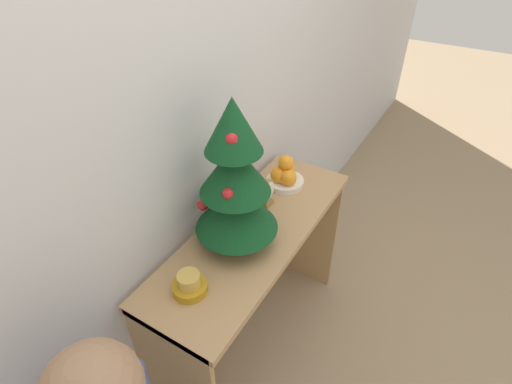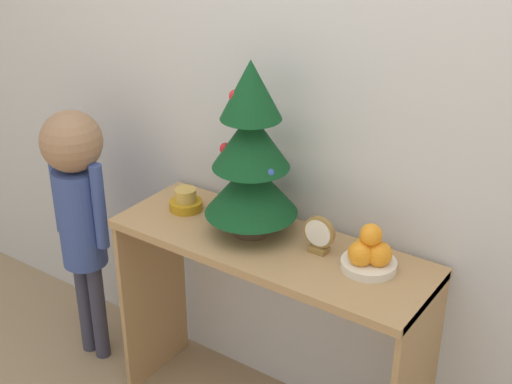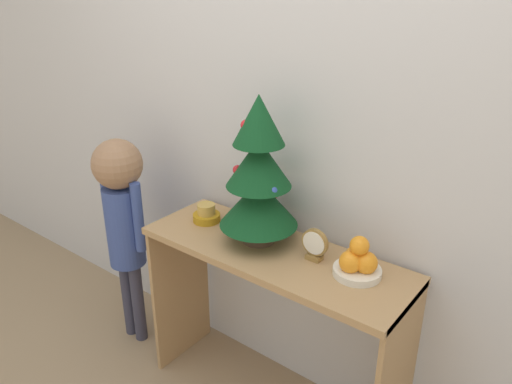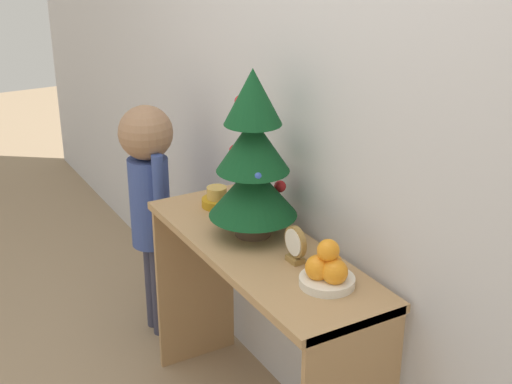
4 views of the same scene
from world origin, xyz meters
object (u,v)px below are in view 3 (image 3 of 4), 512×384
Objects in this scene: fruit_bowl at (358,262)px; singing_bowl at (207,214)px; mini_tree at (259,176)px; child_figure at (122,209)px; desk_clock at (315,245)px.

fruit_bowl reaches higher than singing_bowl.
child_figure is (-0.76, -0.10, -0.33)m from mini_tree.
desk_clock reaches higher than singing_bowl.
child_figure is (-1.02, -0.12, -0.10)m from desk_clock.
fruit_bowl is at bearing 5.92° from child_figure.
child_figure reaches higher than singing_bowl.
mini_tree is 0.39m from singing_bowl.
fruit_bowl is 0.16× the size of child_figure.
fruit_bowl is 1.20m from child_figure.
fruit_bowl is (0.44, 0.02, -0.24)m from mini_tree.
child_figure is at bearing -174.08° from fruit_bowl.
desk_clock is (0.55, 0.01, 0.03)m from singing_bowl.
child_figure is at bearing -173.32° from desk_clock.
mini_tree reaches higher than desk_clock.
fruit_bowl is at bearing 1.58° from desk_clock.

